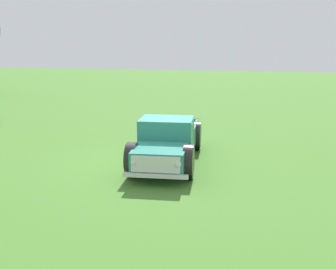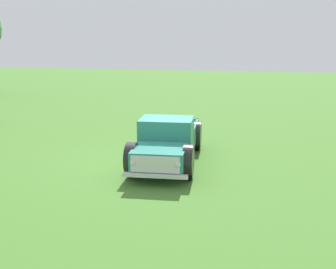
{
  "view_description": "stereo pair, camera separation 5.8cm",
  "coord_description": "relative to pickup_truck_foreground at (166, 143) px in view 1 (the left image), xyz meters",
  "views": [
    {
      "loc": [
        -12.27,
        -3.15,
        3.87
      ],
      "look_at": [
        0.29,
        -0.48,
        0.9
      ],
      "focal_mm": 44.22,
      "sensor_mm": 36.0,
      "label": 1
    },
    {
      "loc": [
        -12.26,
        -3.21,
        3.87
      ],
      "look_at": [
        0.29,
        -0.48,
        0.9
      ],
      "focal_mm": 44.22,
      "sensor_mm": 36.0,
      "label": 2
    }
  ],
  "objects": [
    {
      "name": "pickup_truck_foreground",
      "position": [
        0.0,
        0.0,
        0.0
      ],
      "size": [
        4.96,
        2.19,
        1.48
      ],
      "color": "#2D8475",
      "rests_on": "ground_plane"
    },
    {
      "name": "ground_plane",
      "position": [
        0.06,
        0.51,
        -0.71
      ],
      "size": [
        80.0,
        80.0,
        0.0
      ],
      "primitive_type": "plane",
      "color": "#477A2D"
    }
  ]
}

